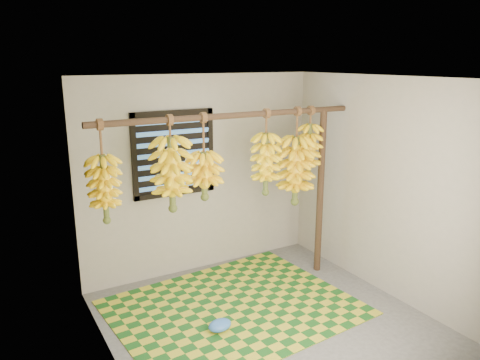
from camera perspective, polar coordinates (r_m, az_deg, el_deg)
floor at (r=4.93m, az=3.33°, el=-16.88°), size 3.00×3.00×0.01m
ceiling at (r=4.21m, az=3.82°, el=12.36°), size 3.00×3.00×0.01m
wall_back at (r=5.69m, az=-4.79°, el=0.63°), size 3.00×0.01×2.40m
wall_left at (r=3.85m, az=-15.66°, el=-6.76°), size 0.01×3.00×2.40m
wall_right at (r=5.37m, az=17.11°, el=-0.82°), size 0.01×3.00×2.40m
window at (r=5.46m, az=-8.06°, el=3.18°), size 1.00×0.04×1.00m
hanging_pole at (r=4.84m, az=-0.89°, el=7.86°), size 3.00×0.06×0.06m
support_post at (r=5.71m, az=9.75°, el=-1.57°), size 0.08×0.08×2.00m
woven_mat at (r=5.15m, az=-0.73°, el=-15.27°), size 2.57×2.12×0.01m
plastic_bag at (r=4.75m, az=-2.47°, el=-17.27°), size 0.28×0.23×0.10m
banana_bunch_a at (r=4.47m, az=-16.19°, el=-1.06°), size 0.30×0.30×0.97m
banana_bunch_b at (r=4.64m, az=-8.34°, el=0.71°), size 0.39×0.39×0.96m
banana_bunch_c at (r=4.79m, az=-4.37°, el=0.56°), size 0.36×0.36×0.89m
banana_bunch_d at (r=5.14m, az=3.16°, el=1.98°), size 0.31×0.31×0.95m
banana_bunch_e at (r=5.40m, az=6.80°, el=1.16°), size 0.41×0.41×1.12m
banana_bunch_f at (r=5.47m, az=8.45°, el=3.51°), size 0.28×0.28×0.84m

